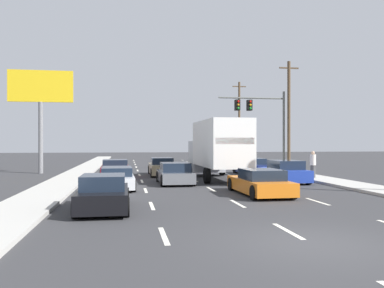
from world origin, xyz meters
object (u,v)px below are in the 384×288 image
pedestrian_near_corner (313,164)px  traffic_signal_mast (258,113)px  car_white (117,178)px  car_black (104,194)px  car_orange (260,183)px  box_truck (218,147)px  car_maroon (115,169)px  utility_pole_mid (289,114)px  roadside_billboard (41,98)px  car_tan (162,167)px  utility_pole_far (239,121)px  car_gray (175,174)px  car_blue (284,172)px  car_navy (251,167)px

pedestrian_near_corner → traffic_signal_mast: bearing=93.1°
car_white → pedestrian_near_corner: size_ratio=2.72×
traffic_signal_mast → pedestrian_near_corner: bearing=-86.9°
car_black → car_orange: (6.95, 3.26, -0.04)m
box_truck → car_maroon: bearing=155.4°
utility_pole_mid → pedestrian_near_corner: (-2.29, -9.32, -4.00)m
roadside_billboard → pedestrian_near_corner: bearing=-24.6°
car_maroon → car_tan: bearing=20.1°
car_black → traffic_signal_mast: size_ratio=0.57×
car_white → utility_pole_far: bearing=62.4°
utility_pole_far → traffic_signal_mast: bearing=-100.4°
car_white → car_orange: size_ratio=1.02×
car_tan → car_orange: car_tan is taller
traffic_signal_mast → pedestrian_near_corner: (0.52, -9.62, -4.13)m
car_maroon → car_orange: size_ratio=0.89×
car_white → car_black: (-0.30, -6.94, 0.04)m
car_maroon → pedestrian_near_corner: (12.89, -3.93, 0.44)m
car_black → car_gray: bearing=67.7°
car_tan → car_orange: bearing=-73.4°
roadside_billboard → traffic_signal_mast: bearing=3.1°
car_white → car_black: bearing=-92.5°
car_gray → box_truck: 3.97m
roadside_billboard → box_truck: bearing=-31.7°
car_blue → traffic_signal_mast: size_ratio=0.61×
box_truck → utility_pole_mid: size_ratio=0.89×
car_black → car_navy: 18.02m
car_tan → utility_pole_far: 24.23m
car_maroon → box_truck: (6.67, -3.06, 1.59)m
box_truck → car_black: bearing=-121.6°
car_blue → utility_pole_far: (4.97, 27.05, 4.72)m
car_maroon → box_truck: size_ratio=0.48×
car_blue → utility_pole_far: 27.90m
utility_pole_mid → pedestrian_near_corner: 10.40m
car_gray → utility_pole_mid: bearing=42.1°
car_orange → box_truck: bearing=92.1°
car_gray → utility_pole_mid: size_ratio=0.42×
car_maroon → car_navy: (10.25, 0.90, 0.00)m
car_maroon → roadside_billboard: (-5.94, 4.71, 5.43)m
car_maroon → utility_pole_mid: utility_pole_mid is taller
utility_pole_far → car_maroon: bearing=-125.1°
car_white → box_truck: bearing=31.5°
car_maroon → car_black: car_black is taller
utility_pole_mid → utility_pole_far: utility_pole_far is taller
box_truck → utility_pole_far: size_ratio=0.83×
car_maroon → utility_pole_mid: bearing=19.6°
traffic_signal_mast → roadside_billboard: bearing=-176.9°
traffic_signal_mast → car_white: bearing=-133.6°
car_white → car_blue: size_ratio=1.10×
car_black → utility_pole_mid: utility_pole_mid is taller
car_maroon → traffic_signal_mast: 14.36m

